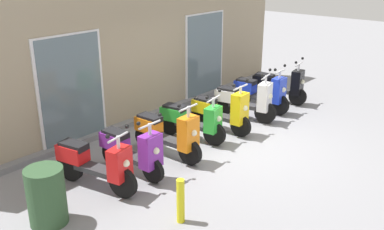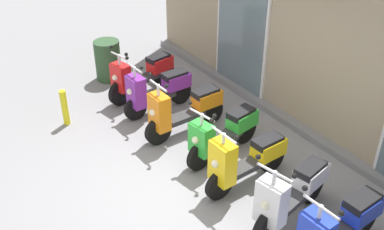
{
  "view_description": "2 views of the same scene",
  "coord_description": "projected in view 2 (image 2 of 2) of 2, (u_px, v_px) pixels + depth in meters",
  "views": [
    {
      "loc": [
        -6.79,
        -4.59,
        3.73
      ],
      "look_at": [
        -0.72,
        0.64,
        0.73
      ],
      "focal_mm": 40.37,
      "sensor_mm": 36.0,
      "label": 1
    },
    {
      "loc": [
        4.53,
        -2.92,
        4.61
      ],
      "look_at": [
        -0.56,
        0.44,
        0.87
      ],
      "focal_mm": 42.59,
      "sensor_mm": 36.0,
      "label": 2
    }
  ],
  "objects": [
    {
      "name": "scooter_red",
      "position": [
        142.0,
        74.0,
        9.26
      ],
      "size": [
        0.67,
        1.67,
        1.19
      ],
      "color": "black",
      "rests_on": "ground_plane"
    },
    {
      "name": "curb_bollard",
      "position": [
        65.0,
        108.0,
        8.37
      ],
      "size": [
        0.12,
        0.12,
        0.7
      ],
      "primitive_type": "cylinder",
      "color": "yellow",
      "rests_on": "ground_plane"
    },
    {
      "name": "storefront_facade",
      "position": [
        331.0,
        47.0,
        7.45
      ],
      "size": [
        10.18,
        0.5,
        3.44
      ],
      "color": "gray",
      "rests_on": "ground_plane"
    },
    {
      "name": "scooter_orange",
      "position": [
        184.0,
        110.0,
        8.03
      ],
      "size": [
        0.57,
        1.65,
        1.26
      ],
      "color": "black",
      "rests_on": "ground_plane"
    },
    {
      "name": "scooter_purple",
      "position": [
        157.0,
        89.0,
        8.69
      ],
      "size": [
        0.58,
        1.5,
        1.2
      ],
      "color": "black",
      "rests_on": "ground_plane"
    },
    {
      "name": "ground_plane",
      "position": [
        188.0,
        187.0,
        7.0
      ],
      "size": [
        40.0,
        40.0,
        0.0
      ],
      "primitive_type": "plane",
      "color": "gray"
    },
    {
      "name": "scooter_yellow",
      "position": [
        246.0,
        159.0,
        6.81
      ],
      "size": [
        0.6,
        1.56,
        1.25
      ],
      "color": "black",
      "rests_on": "ground_plane"
    },
    {
      "name": "scooter_green",
      "position": [
        224.0,
        132.0,
        7.48
      ],
      "size": [
        0.66,
        1.59,
        1.14
      ],
      "color": "black",
      "rests_on": "ground_plane"
    },
    {
      "name": "trash_bin",
      "position": [
        108.0,
        60.0,
        9.92
      ],
      "size": [
        0.56,
        0.56,
        0.88
      ],
      "primitive_type": "cylinder",
      "color": "#2D4C2D",
      "rests_on": "ground_plane"
    },
    {
      "name": "scooter_blue",
      "position": [
        339.0,
        227.0,
        5.61
      ],
      "size": [
        0.57,
        1.59,
        1.23
      ],
      "color": "black",
      "rests_on": "ground_plane"
    },
    {
      "name": "scooter_white",
      "position": [
        291.0,
        194.0,
        6.14
      ],
      "size": [
        0.69,
        1.59,
        1.26
      ],
      "color": "black",
      "rests_on": "ground_plane"
    }
  ]
}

